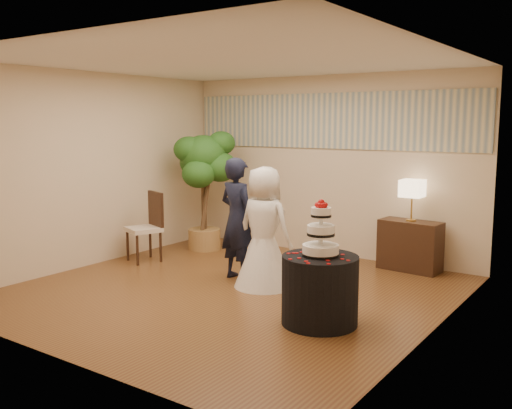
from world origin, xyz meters
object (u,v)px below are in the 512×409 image
Objects in this scene: cake_table at (320,290)px; wedding_cake at (321,228)px; console at (410,246)px; side_chair at (144,227)px; groom at (237,219)px; bride at (264,227)px; table_lamp at (412,200)px; ficus_tree at (204,190)px.

cake_table is 0.66m from wedding_cake.
console is 0.82× the size of side_chair.
wedding_cake is at bearing 6.54° from side_chair.
side_chair is at bearing 165.90° from wedding_cake.
groom reaches higher than bride.
table_lamp is at bearing 89.72° from wedding_cake.
wedding_cake reaches higher than side_chair.
console is at bearing 0.00° from table_lamp.
table_lamp is at bearing -123.08° from bride.
side_chair is at bearing 165.90° from cake_table.
side_chair is (-3.46, 0.87, -0.50)m from wedding_cake.
bride reaches higher than cake_table.
groom is 1.94m from wedding_cake.
ficus_tree is at bearing -30.24° from bride.
wedding_cake is 0.69× the size of console.
wedding_cake reaches higher than table_lamp.
bride is 2.26m from console.
wedding_cake is 0.56× the size of side_chair.
cake_table is 3.87m from ficus_tree.
bride is 0.78× the size of ficus_tree.
groom is 1.56× the size of side_chair.
ficus_tree is at bearing -164.32° from console.
table_lamp is (0.01, 2.64, -0.02)m from wedding_cake.
ficus_tree is (-1.52, 1.13, 0.18)m from groom.
side_chair is (-0.22, -1.15, -0.47)m from ficus_tree.
wedding_cake is at bearing 148.15° from bride.
bride is 1.49m from wedding_cake.
groom is 2.47m from table_lamp.
bride is at bearing -178.11° from groom.
console is (1.73, 1.75, -0.46)m from groom.
side_chair is (-3.47, -1.77, 0.17)m from console.
side_chair is at bearing -100.86° from ficus_tree.
table_lamp is (1.73, 1.75, 0.19)m from groom.
cake_table is 2.72m from table_lamp.
side_chair is at bearing 12.59° from groom.
cake_table is 1.36× the size of table_lamp.
table_lamp is at bearing 0.00° from console.
bride is 2.36m from ficus_tree.
table_lamp is (0.01, 2.64, 0.64)m from cake_table.
ficus_tree is (-2.00, 1.22, 0.22)m from bride.
cake_table is at bearing -31.94° from ficus_tree.
table_lamp reaches higher than cake_table.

